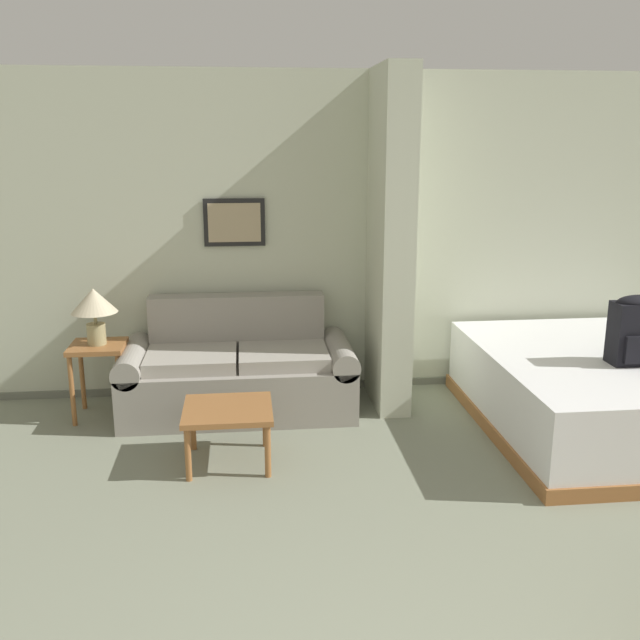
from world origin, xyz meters
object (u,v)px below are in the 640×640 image
(table_lamp, at_px, (94,305))
(bed, at_px, (606,390))
(couch, at_px, (238,372))
(coffee_table, at_px, (228,415))
(backpack, at_px, (637,329))

(table_lamp, height_order, bed, table_lamp)
(couch, distance_m, coffee_table, 0.96)
(couch, relative_size, table_lamp, 4.18)
(coffee_table, relative_size, table_lamp, 1.34)
(table_lamp, bearing_deg, bed, -9.67)
(couch, bearing_deg, backpack, -18.45)
(couch, relative_size, bed, 0.85)
(coffee_table, bearing_deg, bed, 5.98)
(table_lamp, bearing_deg, backpack, -13.05)
(coffee_table, distance_m, table_lamp, 1.45)
(coffee_table, xyz_separation_m, bed, (2.73, 0.29, -0.04))
(couch, bearing_deg, coffee_table, -93.78)
(table_lamp, distance_m, backpack, 3.86)
(couch, bearing_deg, table_lamp, -178.14)
(bed, bearing_deg, couch, 165.97)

